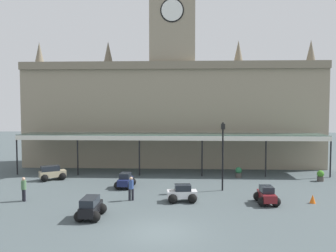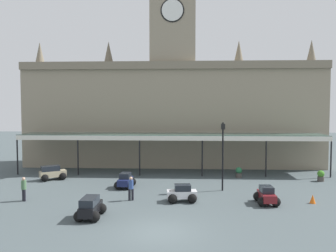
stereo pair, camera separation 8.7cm
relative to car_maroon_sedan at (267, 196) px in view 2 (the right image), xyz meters
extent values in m
plane|color=#444F52|center=(-6.85, -5.61, -0.50)|extent=(140.00, 140.00, 0.00)
cube|color=gray|center=(-6.85, 15.45, 5.12)|extent=(32.24, 5.52, 11.25)
cube|color=gray|center=(-6.85, 12.54, 10.34)|extent=(32.24, 0.30, 0.80)
cube|color=gray|center=(-6.85, 15.45, 15.00)|extent=(4.80, 4.80, 8.51)
cylinder|color=white|center=(-6.85, 12.99, 16.02)|extent=(2.20, 0.12, 2.20)
cylinder|color=black|center=(-6.85, 13.03, 16.02)|extent=(2.46, 0.06, 2.46)
cone|color=#6E6554|center=(-21.97, 15.45, 12.04)|extent=(1.10, 1.10, 2.60)
cone|color=#6E6554|center=(-14.11, 15.45, 12.04)|extent=(1.10, 1.10, 2.60)
cone|color=#6E6554|center=(0.40, 15.45, 12.04)|extent=(1.10, 1.10, 2.60)
cone|color=#6E6554|center=(8.27, 15.45, 12.04)|extent=(1.10, 1.10, 2.60)
cube|color=#38564C|center=(-6.85, 10.49, 3.30)|extent=(29.68, 3.20, 0.16)
cube|color=silver|center=(-6.85, 8.89, 3.10)|extent=(29.68, 0.12, 0.44)
cylinder|color=black|center=(-21.69, 9.04, 1.36)|extent=(0.14, 0.14, 3.72)
cylinder|color=black|center=(-15.76, 9.04, 1.36)|extent=(0.14, 0.14, 3.72)
cylinder|color=black|center=(-9.82, 9.04, 1.36)|extent=(0.14, 0.14, 3.72)
cylinder|color=black|center=(-3.88, 9.04, 1.36)|extent=(0.14, 0.14, 3.72)
cylinder|color=black|center=(2.05, 9.04, 1.36)|extent=(0.14, 0.14, 3.72)
cylinder|color=black|center=(7.99, 9.04, 1.36)|extent=(0.14, 0.14, 3.72)
cube|color=maroon|center=(0.00, -0.01, 0.02)|extent=(0.91, 2.06, 0.50)
cube|color=#1E232B|center=(0.00, 0.04, 0.48)|extent=(0.82, 1.11, 0.42)
sphere|color=black|center=(0.45, -0.68, -0.18)|extent=(0.64, 0.64, 0.64)
sphere|color=black|center=(-0.43, -0.69, -0.18)|extent=(0.64, 0.64, 0.64)
sphere|color=black|center=(0.43, 0.67, -0.18)|extent=(0.64, 0.64, 0.64)
sphere|color=black|center=(-0.45, 0.66, -0.18)|extent=(0.64, 0.64, 0.64)
cube|color=#19214C|center=(-10.36, 4.17, 0.02)|extent=(1.01, 2.10, 0.50)
cube|color=#1E232B|center=(-10.36, 4.22, 0.48)|extent=(0.87, 1.15, 0.42)
sphere|color=black|center=(-9.96, 3.47, -0.18)|extent=(0.64, 0.64, 0.64)
sphere|color=black|center=(-10.84, 3.53, -0.18)|extent=(0.64, 0.64, 0.64)
sphere|color=black|center=(-9.88, 4.82, -0.18)|extent=(0.64, 0.64, 0.64)
sphere|color=black|center=(-10.75, 4.88, -0.18)|extent=(0.64, 0.64, 0.64)
cube|color=black|center=(-11.12, -3.45, 0.04)|extent=(0.93, 2.26, 0.55)
cube|color=#1E232B|center=(-11.12, -3.65, 0.54)|extent=(0.85, 1.56, 0.45)
sphere|color=black|center=(-11.56, -2.67, -0.18)|extent=(0.64, 0.64, 0.64)
sphere|color=black|center=(-10.66, -2.68, -0.18)|extent=(0.64, 0.64, 0.64)
sphere|color=black|center=(-11.58, -4.22, -0.18)|extent=(0.64, 0.64, 0.64)
sphere|color=black|center=(-10.68, -4.23, -0.18)|extent=(0.64, 0.64, 0.64)
cube|color=tan|center=(-17.36, 6.80, 0.04)|extent=(2.38, 1.97, 0.55)
cube|color=#1E232B|center=(-17.53, 6.70, 0.54)|extent=(1.75, 1.53, 0.45)
sphere|color=black|center=(-16.95, 7.60, -0.18)|extent=(0.64, 0.64, 0.64)
sphere|color=black|center=(-16.47, 6.84, -0.18)|extent=(0.64, 0.64, 0.64)
sphere|color=black|center=(-18.26, 6.77, -0.18)|extent=(0.64, 0.64, 0.64)
sphere|color=black|center=(-17.78, 6.01, -0.18)|extent=(0.64, 0.64, 0.64)
cube|color=silver|center=(-5.74, 0.26, 0.02)|extent=(2.13, 1.08, 0.50)
cube|color=#1E232B|center=(-5.69, 0.27, 0.48)|extent=(1.17, 0.91, 0.42)
sphere|color=black|center=(-6.37, -0.24, -0.18)|extent=(0.64, 0.64, 0.64)
sphere|color=black|center=(-6.45, 0.63, -0.18)|extent=(0.64, 0.64, 0.64)
sphere|color=black|center=(-5.02, -0.11, -0.18)|extent=(0.64, 0.64, 0.64)
sphere|color=black|center=(-5.11, 0.77, -0.18)|extent=(0.64, 0.64, 0.64)
cylinder|color=black|center=(-9.20, 0.42, -0.09)|extent=(0.17, 0.17, 0.82)
cylinder|color=black|center=(-9.41, 0.36, -0.09)|extent=(0.17, 0.17, 0.82)
cylinder|color=#334C8C|center=(-9.30, 0.39, 0.63)|extent=(0.34, 0.34, 0.62)
sphere|color=tan|center=(-9.30, 0.39, 1.05)|extent=(0.23, 0.23, 0.23)
cylinder|color=black|center=(-16.82, -0.03, -0.09)|extent=(0.17, 0.17, 0.82)
cylinder|color=black|center=(-16.67, -0.19, -0.09)|extent=(0.17, 0.17, 0.82)
cylinder|color=#4C724C|center=(-16.75, -0.11, 0.63)|extent=(0.34, 0.34, 0.62)
sphere|color=tan|center=(-16.75, -0.11, 1.05)|extent=(0.23, 0.23, 0.23)
cylinder|color=black|center=(-2.58, 3.55, 1.90)|extent=(0.13, 0.13, 4.81)
cube|color=black|center=(-2.58, 3.55, 4.53)|extent=(0.30, 0.30, 0.44)
sphere|color=black|center=(-2.58, 3.55, 4.81)|extent=(0.14, 0.14, 0.14)
cone|color=orange|center=(3.17, 0.25, -0.21)|extent=(0.40, 0.40, 0.59)
cylinder|color=#47423D|center=(-0.52, 8.61, -0.29)|extent=(0.56, 0.56, 0.42)
sphere|color=#23623B|center=(-0.52, 8.61, 0.16)|extent=(0.60, 0.60, 0.60)
cylinder|color=#47423D|center=(6.43, 7.32, -0.29)|extent=(0.56, 0.56, 0.42)
sphere|color=#3E8025|center=(6.43, 7.32, 0.16)|extent=(0.60, 0.60, 0.60)
camera|label=1|loc=(-5.66, -23.38, 6.12)|focal=36.99mm
camera|label=2|loc=(-5.57, -23.38, 6.12)|focal=36.99mm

